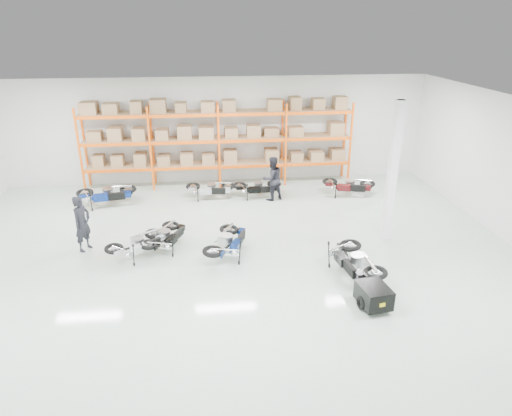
{
  "coord_description": "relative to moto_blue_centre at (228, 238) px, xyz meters",
  "views": [
    {
      "loc": [
        -0.52,
        -12.46,
        6.67
      ],
      "look_at": [
        0.97,
        0.9,
        1.1
      ],
      "focal_mm": 32.0,
      "sensor_mm": 36.0,
      "label": 1
    }
  ],
  "objects": [
    {
      "name": "moto_back_b",
      "position": [
        -0.46,
        4.88,
        -0.05
      ],
      "size": [
        1.75,
        0.96,
        1.1
      ],
      "primitive_type": null,
      "rotation": [
        0.0,
        -0.09,
        1.5
      ],
      "color": "#AFB2B9",
      "rests_on": "ground"
    },
    {
      "name": "moto_blue_centre",
      "position": [
        0.0,
        0.0,
        0.0
      ],
      "size": [
        1.52,
        2.05,
        1.19
      ],
      "primitive_type": null,
      "rotation": [
        0.0,
        -0.09,
        2.77
      ],
      "color": "#071A4B",
      "rests_on": "ground"
    },
    {
      "name": "moto_silver_left",
      "position": [
        -2.72,
        0.24,
        -0.05
      ],
      "size": [
        1.81,
        1.71,
        1.08
      ],
      "primitive_type": null,
      "rotation": [
        0.0,
        -0.09,
        2.27
      ],
      "color": "silver",
      "rests_on": "ground"
    },
    {
      "name": "trailer",
      "position": [
        3.42,
        -3.18,
        -0.21
      ],
      "size": [
        0.79,
        1.46,
        0.6
      ],
      "rotation": [
        0.0,
        0.0,
        0.14
      ],
      "color": "black",
      "rests_on": "ground"
    },
    {
      "name": "person_left",
      "position": [
        -4.43,
        0.84,
        0.32
      ],
      "size": [
        0.67,
        0.77,
        1.77
      ],
      "primitive_type": "imported",
      "rotation": [
        0.0,
        0.0,
        1.1
      ],
      "color": "black",
      "rests_on": "ground"
    },
    {
      "name": "room",
      "position": [
        -0.02,
        0.08,
        1.69
      ],
      "size": [
        18.0,
        18.0,
        18.0
      ],
      "color": "#B1C6B4",
      "rests_on": "ground"
    },
    {
      "name": "moto_back_a",
      "position": [
        -4.45,
        4.56,
        0.03
      ],
      "size": [
        2.05,
        1.22,
        1.25
      ],
      "primitive_type": null,
      "rotation": [
        0.0,
        -0.09,
        1.71
      ],
      "color": "navy",
      "rests_on": "ground"
    },
    {
      "name": "moto_touring_right",
      "position": [
        3.42,
        -1.58,
        0.03
      ],
      "size": [
        1.18,
        2.03,
        1.25
      ],
      "primitive_type": null,
      "rotation": [
        0.0,
        -0.09,
        0.12
      ],
      "color": "black",
      "rests_on": "ground"
    },
    {
      "name": "moto_black_far_left",
      "position": [
        -1.91,
        0.65,
        -0.04
      ],
      "size": [
        1.46,
        1.9,
        1.1
      ],
      "primitive_type": null,
      "rotation": [
        0.0,
        -0.09,
        2.72
      ],
      "color": "black",
      "rests_on": "ground"
    },
    {
      "name": "moto_back_d",
      "position": [
        5.15,
        4.58,
        -0.01
      ],
      "size": [
        2.0,
        1.38,
        1.18
      ],
      "primitive_type": null,
      "rotation": [
        0.0,
        -0.09,
        1.29
      ],
      "color": "#470E11",
      "rests_on": "ground"
    },
    {
      "name": "person_back",
      "position": [
        1.97,
        4.44,
        0.32
      ],
      "size": [
        1.05,
        0.96,
        1.76
      ],
      "primitive_type": "imported",
      "rotation": [
        0.0,
        0.0,
        3.56
      ],
      "color": "black",
      "rests_on": "ground"
    },
    {
      "name": "structural_column",
      "position": [
        5.18,
        0.58,
        1.69
      ],
      "size": [
        0.25,
        0.25,
        4.5
      ],
      "primitive_type": "cube",
      "color": "white",
      "rests_on": "ground"
    },
    {
      "name": "moto_back_c",
      "position": [
        1.44,
        4.83,
        -0.04
      ],
      "size": [
        1.72,
        0.89,
        1.1
      ],
      "primitive_type": null,
      "rotation": [
        0.0,
        -0.09,
        1.6
      ],
      "color": "black",
      "rests_on": "ground"
    },
    {
      "name": "pallet_rack",
      "position": [
        -0.02,
        6.53,
        1.69
      ],
      "size": [
        11.28,
        0.98,
        3.62
      ],
      "color": "#FF5A0D",
      "rests_on": "ground"
    }
  ]
}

